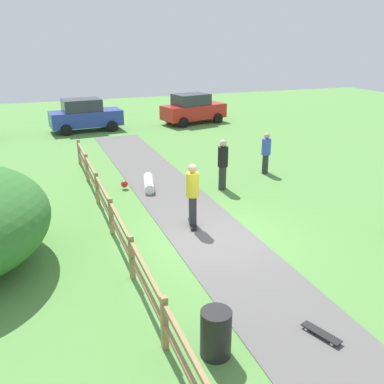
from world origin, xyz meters
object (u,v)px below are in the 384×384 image
skater_riding (193,192)px  skater_fallen (147,183)px  trash_bin (216,333)px  parked_car_blue (85,115)px  bystander_blue (266,151)px  parked_car_red (193,109)px  skateboard_loose (321,333)px  bystander_black (223,162)px

skater_riding → skater_fallen: size_ratio=1.19×
trash_bin → parked_car_blue: (0.42, 20.50, 0.51)m
skater_riding → bystander_blue: size_ratio=1.14×
parked_car_blue → bystander_blue: bearing=-62.5°
parked_car_blue → parked_car_red: size_ratio=0.96×
skateboard_loose → parked_car_red: size_ratio=0.18×
trash_bin → skater_fallen: 9.17m
skateboard_loose → bystander_blue: size_ratio=0.48×
trash_bin → parked_car_blue: size_ratio=0.21×
bystander_black → bystander_blue: bearing=25.4°
skateboard_loose → bystander_blue: bystander_blue is taller
skater_fallen → parked_car_blue: size_ratio=0.38×
skater_riding → bystander_black: bearing=50.9°
trash_bin → skater_fallen: size_ratio=0.55×
bystander_blue → parked_car_blue: (-5.88, 11.31, 0.03)m
bystander_blue → skateboard_loose: bearing=-114.1°
bystander_black → parked_car_red: size_ratio=0.42×
skater_fallen → parked_car_red: (6.19, 11.41, 0.76)m
skateboard_loose → bystander_blue: 10.42m
bystander_blue → parked_car_red: parked_car_red is taller
trash_bin → bystander_blue: bearing=55.6°
skater_fallen → bystander_black: bearing=-22.5°
trash_bin → skater_riding: skater_riding is taller
skater_fallen → trash_bin: bearing=-97.3°
skater_riding → bystander_black: size_ratio=1.03×
bystander_black → parked_car_blue: (-3.37, 12.50, -0.09)m
bystander_black → parked_car_blue: parked_car_blue is taller
bystander_blue → parked_car_red: bearing=84.6°
skater_fallen → bystander_black: (2.62, -1.08, 0.85)m
parked_car_blue → parked_car_red: bearing=-0.1°
skater_fallen → bystander_blue: size_ratio=0.96×
skater_fallen → skateboard_loose: 9.42m
trash_bin → bystander_black: size_ratio=0.48×
trash_bin → skater_fallen: trash_bin is taller
bystander_black → bystander_blue: (2.51, 1.19, -0.12)m
bystander_blue → parked_car_blue: bearing=117.5°
skater_riding → skateboard_loose: skater_riding is taller
skater_fallen → parked_car_blue: parked_car_blue is taller
trash_bin → skater_riding: size_ratio=0.47×
bystander_black → parked_car_red: 12.99m
parked_car_blue → parked_car_red: 6.95m
trash_bin → skateboard_loose: trash_bin is taller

